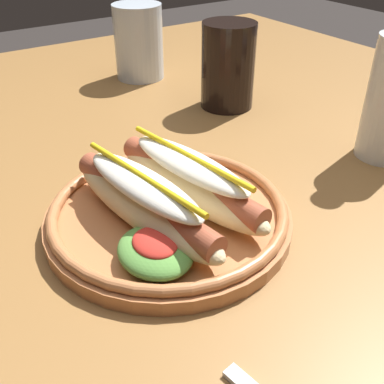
# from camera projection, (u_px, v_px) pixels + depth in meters

# --- Properties ---
(dining_table) EXTENTS (1.34, 1.03, 0.74)m
(dining_table) POSITION_uv_depth(u_px,v_px,m) (270.00, 197.00, 0.69)
(dining_table) COLOR olive
(dining_table) RESTS_ON ground_plane
(hot_dog_plate) EXTENTS (0.26, 0.26, 0.08)m
(hot_dog_plate) POSITION_uv_depth(u_px,v_px,m) (168.00, 206.00, 0.48)
(hot_dog_plate) COLOR #B77042
(hot_dog_plate) RESTS_ON dining_table
(soda_cup) EXTENTS (0.09, 0.09, 0.13)m
(soda_cup) POSITION_uv_depth(u_px,v_px,m) (228.00, 66.00, 0.73)
(soda_cup) COLOR black
(soda_cup) RESTS_ON dining_table
(water_cup) EXTENTS (0.09, 0.09, 0.13)m
(water_cup) POSITION_uv_depth(u_px,v_px,m) (139.00, 42.00, 0.85)
(water_cup) COLOR silver
(water_cup) RESTS_ON dining_table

